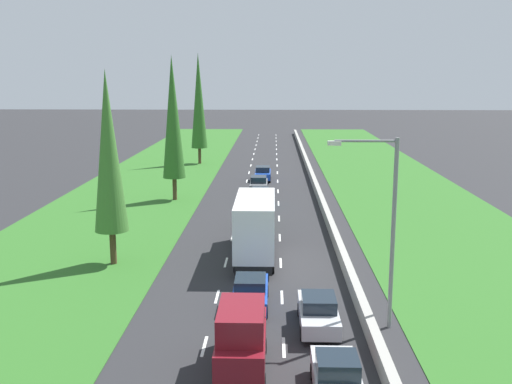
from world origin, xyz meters
TOP-DOWN VIEW (x-y plane):
  - ground_plane at (0.00, 60.00)m, footprint 300.00×300.00m
  - grass_verge_left at (-12.65, 60.00)m, footprint 14.00×140.00m
  - grass_verge_right at (14.35, 60.00)m, footprint 14.00×140.00m
  - median_barrier at (5.70, 60.00)m, footprint 0.44×120.00m
  - lane_markings at (0.00, 60.00)m, footprint 3.64×116.00m
  - maroon_van_centre_lane at (0.02, 18.85)m, footprint 1.96×4.90m
  - blue_sedan_centre_lane at (0.11, 25.60)m, footprint 1.82×4.50m
  - white_box_truck_centre_lane at (0.12, 34.02)m, footprint 2.46×9.40m
  - green_sedan_centre_lane at (-0.15, 42.54)m, footprint 1.82×4.50m
  - silver_hatchback_right_lane at (3.62, 16.97)m, footprint 1.74×3.90m
  - teal_hatchback_centre_lane at (0.08, 49.95)m, footprint 1.74×3.90m
  - grey_sedan_centre_lane at (-0.24, 56.69)m, footprint 1.82×4.50m
  - silver_sedan_right_lane at (3.40, 23.11)m, footprint 1.82×4.50m
  - blue_sedan_centre_lane_eighth at (0.05, 63.49)m, footprint 1.82×4.50m
  - poplar_tree_second at (-8.83, 32.46)m, footprint 2.10×2.10m
  - poplar_tree_third at (-8.20, 52.30)m, footprint 2.14×2.14m
  - poplar_tree_fourth at (-8.77, 76.43)m, footprint 2.17×2.17m
  - street_light_mast at (6.43, 23.31)m, footprint 3.20×0.28m

SIDE VIEW (x-z plane):
  - ground_plane at x=0.00m, z-range 0.00..0.00m
  - lane_markings at x=0.00m, z-range 0.00..0.01m
  - grass_verge_left at x=-12.65m, z-range 0.00..0.04m
  - grass_verge_right at x=14.35m, z-range 0.00..0.04m
  - median_barrier at x=5.70m, z-range 0.00..0.85m
  - blue_sedan_centre_lane at x=0.11m, z-range -0.01..1.63m
  - green_sedan_centre_lane at x=-0.15m, z-range -0.01..1.63m
  - grey_sedan_centre_lane at x=-0.24m, z-range -0.01..1.63m
  - silver_sedan_right_lane at x=3.40m, z-range -0.01..1.63m
  - blue_sedan_centre_lane_eighth at x=0.05m, z-range -0.01..1.63m
  - silver_hatchback_right_lane at x=3.62m, z-range -0.02..1.70m
  - teal_hatchback_centre_lane at x=0.08m, z-range -0.02..1.70m
  - maroon_van_centre_lane at x=0.02m, z-range -0.01..2.81m
  - white_box_truck_centre_lane at x=0.12m, z-range 0.09..4.27m
  - street_light_mast at x=6.43m, z-range 0.73..9.73m
  - poplar_tree_second at x=-8.83m, z-range 1.05..13.21m
  - poplar_tree_third at x=-8.20m, z-range 1.05..14.74m
  - poplar_tree_fourth at x=-8.77m, z-range 1.05..15.88m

